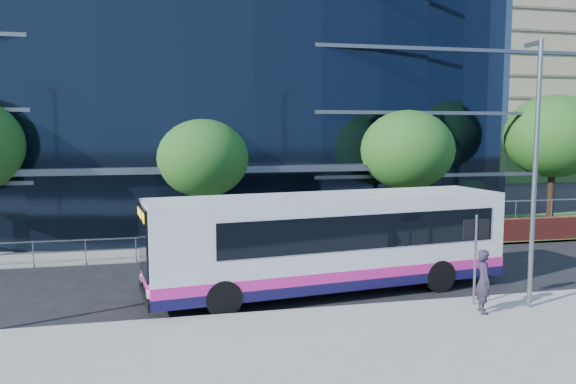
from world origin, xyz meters
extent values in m
plane|color=black|center=(0.00, 0.00, 0.00)|extent=(200.00, 200.00, 0.00)
cube|color=gray|center=(0.00, -5.00, 0.07)|extent=(80.00, 8.00, 0.15)
cube|color=gray|center=(0.00, -1.00, 0.08)|extent=(80.00, 0.25, 0.16)
cube|color=gold|center=(0.00, -0.80, 0.01)|extent=(80.00, 0.08, 0.01)
cube|color=gold|center=(0.00, -0.65, 0.01)|extent=(80.00, 0.08, 0.01)
cube|color=gray|center=(-6.00, 11.00, 0.05)|extent=(50.00, 8.00, 0.10)
cube|color=black|center=(-4.00, 24.00, 8.00)|extent=(38.00, 16.00, 16.00)
cube|color=#595E66|center=(-4.00, 9.50, 3.70)|extent=(22.00, 1.20, 0.30)
cube|color=slate|center=(-8.00, 7.00, 1.05)|extent=(24.00, 0.05, 0.05)
cube|color=slate|center=(-8.00, 7.00, 0.60)|extent=(24.00, 0.05, 0.05)
cylinder|color=slate|center=(-8.00, 7.00, 0.55)|extent=(0.04, 0.04, 1.10)
cube|color=#2D511E|center=(32.00, 56.00, 2.00)|extent=(60.00, 42.00, 4.00)
cube|color=#8B785C|center=(32.00, 58.00, 17.00)|extent=(50.00, 12.00, 26.00)
cylinder|color=slate|center=(4.50, -1.60, 1.55)|extent=(0.08, 0.08, 2.80)
cube|color=black|center=(4.50, -1.58, 2.50)|extent=(0.85, 0.06, 0.60)
cylinder|color=black|center=(-3.00, 9.50, 1.43)|extent=(0.36, 0.36, 2.86)
ellipsoid|color=#213E11|center=(-3.00, 9.50, 4.23)|extent=(4.29, 4.29, 3.65)
cylinder|color=black|center=(7.00, 9.00, 1.54)|extent=(0.36, 0.36, 3.08)
ellipsoid|color=#213E11|center=(7.00, 9.00, 4.55)|extent=(4.62, 4.62, 3.93)
cylinder|color=black|center=(16.00, 10.00, 1.76)|extent=(0.36, 0.36, 3.52)
ellipsoid|color=#213E11|center=(16.00, 10.00, 5.20)|extent=(5.28, 5.28, 4.49)
cylinder|color=black|center=(24.00, 40.00, 1.54)|extent=(0.36, 0.36, 3.08)
ellipsoid|color=#213E11|center=(24.00, 40.00, 4.55)|extent=(4.62, 4.62, 3.93)
cylinder|color=black|center=(40.00, 42.00, 1.43)|extent=(0.36, 0.36, 2.86)
ellipsoid|color=#213E11|center=(40.00, 42.00, 4.23)|extent=(4.29, 4.29, 3.65)
cylinder|color=slate|center=(6.00, -2.20, 4.15)|extent=(0.14, 0.14, 8.00)
cube|color=slate|center=(6.00, -1.85, 8.05)|extent=(0.15, 0.70, 0.12)
cube|color=silver|center=(0.65, 1.15, 1.86)|extent=(12.47, 4.37, 2.94)
cube|color=#110D39|center=(0.65, 1.15, 0.56)|extent=(12.50, 4.42, 0.33)
cube|color=#D71F85|center=(0.65, 1.15, 0.89)|extent=(12.50, 4.42, 0.33)
cube|color=black|center=(1.31, 1.24, 2.28)|extent=(10.06, 4.10, 1.11)
cube|color=black|center=(-5.43, 0.33, 2.00)|extent=(0.40, 2.38, 1.72)
cube|color=black|center=(-5.44, 0.33, 3.02)|extent=(0.40, 2.27, 0.44)
cube|color=yellow|center=(-5.52, 0.60, 3.02)|extent=(0.20, 1.22, 0.24)
cube|color=black|center=(-5.43, 0.33, 0.50)|extent=(0.45, 2.65, 0.27)
cylinder|color=black|center=(-3.14, -0.64, 0.56)|extent=(1.14, 0.48, 1.11)
cylinder|color=black|center=(4.34, 0.36, 0.56)|extent=(1.14, 0.48, 1.11)
imported|color=#282132|center=(4.33, -2.37, 1.10)|extent=(0.60, 0.77, 1.89)
camera|label=1|loc=(-4.74, -16.84, 5.50)|focal=35.00mm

